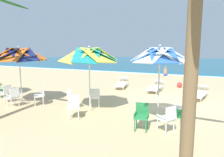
{
  "coord_description": "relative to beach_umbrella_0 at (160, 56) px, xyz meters",
  "views": [
    {
      "loc": [
        0.96,
        -9.76,
        2.58
      ],
      "look_at": [
        -3.39,
        -0.15,
        1.0
      ],
      "focal_mm": 32.0,
      "sensor_mm": 36.0,
      "label": 1
    }
  ],
  "objects": [
    {
      "name": "sun_lounger_1",
      "position": [
        -1.2,
        5.26,
        -2.06
      ],
      "size": [
        0.7,
        2.16,
        0.62
      ],
      "color": "white",
      "rests_on": "ground"
    },
    {
      "name": "sea",
      "position": [
        0.34,
        32.06,
        -2.29
      ],
      "size": [
        80.0,
        36.0,
        0.1
      ],
      "primitive_type": "cube",
      "color": "#19607F",
      "rests_on": "ground"
    },
    {
      "name": "plastic_chair_3",
      "position": [
        -2.92,
        0.77,
        -1.85
      ],
      "size": [
        0.6,
        0.62,
        0.87
      ],
      "color": "white",
      "rests_on": "ground"
    },
    {
      "name": "plastic_chair_5",
      "position": [
        -5.4,
        0.06,
        -1.85
      ],
      "size": [
        0.63,
        0.63,
        0.87
      ],
      "color": "white",
      "rests_on": "ground"
    },
    {
      "name": "plastic_chair_2",
      "position": [
        -2.98,
        -0.74,
        -1.85
      ],
      "size": [
        0.61,
        0.62,
        0.87
      ],
      "color": "white",
      "rests_on": "ground"
    },
    {
      "name": "plastic_chair_4",
      "position": [
        -3.8,
        0.3,
        -1.85
      ],
      "size": [
        0.62,
        0.63,
        0.87
      ],
      "color": "white",
      "rests_on": "ground"
    },
    {
      "name": "plastic_chair_0",
      "position": [
        -0.36,
        -0.77,
        -1.85
      ],
      "size": [
        0.5,
        0.52,
        0.87
      ],
      "color": "#2D8C4C",
      "rests_on": "ground"
    },
    {
      "name": "sun_lounger_2",
      "position": [
        -3.52,
        5.5,
        -2.06
      ],
      "size": [
        1.03,
        2.23,
        0.62
      ],
      "color": "white",
      "rests_on": "ground"
    },
    {
      "name": "beach_umbrella_1",
      "position": [
        -2.86,
        0.24,
        -0.04
      ],
      "size": [
        2.49,
        2.49,
        2.7
      ],
      "color": "silver",
      "rests_on": "ground"
    },
    {
      "name": "cooler_box",
      "position": [
        0.6,
        0.98,
        -2.14
      ],
      "size": [
        0.5,
        0.34,
        0.4
      ],
      "color": "#238C4C",
      "rests_on": "ground"
    },
    {
      "name": "surf_foam",
      "position": [
        0.34,
        13.76,
        -2.34
      ],
      "size": [
        80.0,
        0.7,
        0.01
      ],
      "primitive_type": "cube",
      "color": "white",
      "rests_on": "ground"
    },
    {
      "name": "beachgoer_seated",
      "position": [
        -1.85,
        12.74,
        -2.05
      ],
      "size": [
        0.3,
        0.93,
        0.92
      ],
      "color": "#2D4CA5",
      "rests_on": "ground"
    },
    {
      "name": "plastic_chair_6",
      "position": [
        -6.29,
        -0.63,
        -1.85
      ],
      "size": [
        0.55,
        0.52,
        0.87
      ],
      "color": "white",
      "rests_on": "ground"
    },
    {
      "name": "plastic_chair_7",
      "position": [
        -7.21,
        -0.28,
        -1.85
      ],
      "size": [
        0.51,
        0.49,
        0.87
      ],
      "color": "white",
      "rests_on": "ground"
    },
    {
      "name": "plastic_chair_1",
      "position": [
        0.44,
        -0.69,
        -1.85
      ],
      "size": [
        0.63,
        0.61,
        0.87
      ],
      "color": "white",
      "rests_on": "ground"
    },
    {
      "name": "sun_lounger_0",
      "position": [
        1.26,
        4.48,
        -2.06
      ],
      "size": [
        1.04,
        2.23,
        0.62
      ],
      "color": "white",
      "rests_on": "ground"
    },
    {
      "name": "beach_umbrella_2",
      "position": [
        -6.42,
        -0.07,
        -0.05
      ],
      "size": [
        2.5,
        2.5,
        2.69
      ],
      "color": "silver",
      "rests_on": "ground"
    },
    {
      "name": "beach_ball",
      "position": [
        0.0,
        7.16,
        -2.17
      ],
      "size": [
        0.35,
        0.35,
        0.35
      ],
      "primitive_type": "sphere",
      "color": "red",
      "rests_on": "ground"
    },
    {
      "name": "palm_tree_0",
      "position": [
        1.11,
        -2.52,
        0.49
      ],
      "size": [
        2.87,
        3.12,
        4.47
      ],
      "color": "brown",
      "rests_on": "ground"
    },
    {
      "name": "beach_umbrella_0",
      "position": [
        0.0,
        0.0,
        0.0
      ],
      "size": [
        2.05,
        2.05,
        2.72
      ],
      "color": "silver",
      "rests_on": "ground"
    },
    {
      "name": "ground_plane",
      "position": [
        0.34,
        3.04,
        -2.34
      ],
      "size": [
        80.0,
        80.0,
        0.0
      ],
      "primitive_type": "plane",
      "color": "#D3B784"
    }
  ]
}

